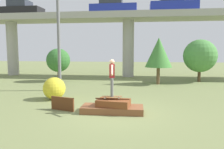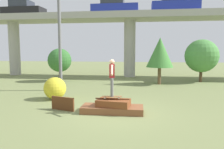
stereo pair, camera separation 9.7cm
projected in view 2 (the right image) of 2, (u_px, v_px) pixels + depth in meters
ground_plane at (112, 112)px, 9.16m from camera, size 80.00×80.00×0.00m
scrap_pile at (113, 107)px, 9.13m from camera, size 2.58×1.02×0.61m
scrap_plank_loose at (63, 104)px, 9.46m from camera, size 1.12×0.42×0.59m
skateboard at (112, 97)px, 9.06m from camera, size 0.84×0.30×0.09m
skater at (112, 75)px, 8.96m from camera, size 0.24×1.09×1.54m
highway_overpass at (130, 22)px, 21.01m from camera, size 44.00×3.57×6.10m
car_on_overpass_mid at (174, 5)px, 19.84m from camera, size 4.20×1.82×1.44m
car_on_overpass_right at (23, 9)px, 21.90m from camera, size 4.02×1.85×1.40m
car_on_overpass_far_right at (114, 7)px, 20.55m from camera, size 4.34×1.86×1.31m
utility_pole at (59, 18)px, 13.69m from camera, size 1.30×0.20×8.97m
tree_behind_left at (60, 60)px, 18.11m from camera, size 1.94×1.94×2.75m
tree_behind_right at (202, 56)px, 17.70m from camera, size 2.67×2.67×3.47m
tree_mid_back at (160, 53)px, 16.47m from camera, size 2.04×2.04×3.56m
bush_yellow_flowering at (55, 88)px, 11.58m from camera, size 1.18×1.18×1.18m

